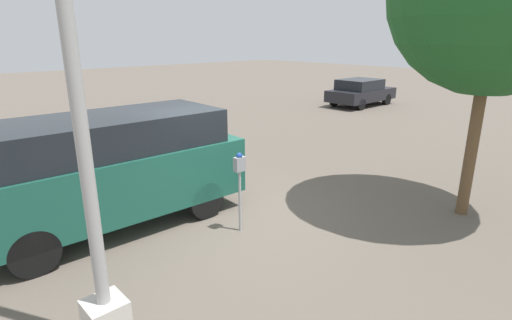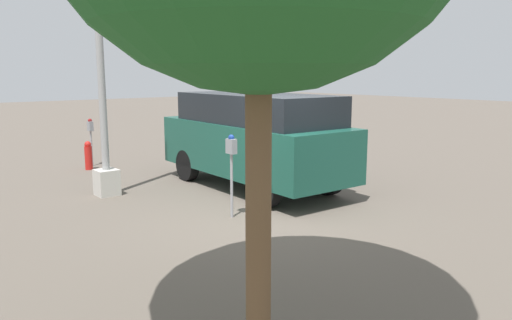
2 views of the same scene
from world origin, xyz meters
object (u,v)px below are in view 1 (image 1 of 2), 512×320
lamp_post (87,173)px  parked_van (109,168)px  parking_meter_near (240,174)px  car_distant (361,92)px

lamp_post → parked_van: size_ratio=1.32×
parked_van → parking_meter_near: bearing=133.7°
parking_meter_near → lamp_post: (2.97, 1.08, 1.00)m
parking_meter_near → parked_van: (1.58, -1.79, 0.05)m
lamp_post → parking_meter_near: bearing=-160.1°
parked_van → car_distant: (-15.25, -4.54, -0.44)m
parking_meter_near → lamp_post: bearing=20.1°
lamp_post → car_distant: 18.26m
parking_meter_near → car_distant: (-13.67, -6.32, -0.39)m
parking_meter_near → car_distant: parking_meter_near is taller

